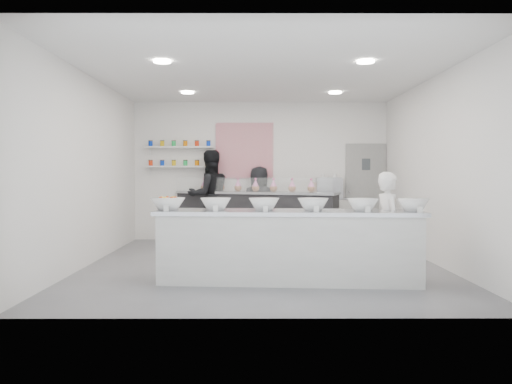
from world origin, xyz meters
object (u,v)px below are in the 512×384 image
prep_counter (288,246)px  staff_right (259,204)px  back_bar (256,217)px  espresso_ledge (333,219)px  staff_left (209,196)px  espresso_machine (329,188)px  woman_prep (389,226)px

prep_counter → staff_right: bearing=99.0°
prep_counter → back_bar: (-0.43, 3.81, 0.06)m
espresso_ledge → staff_left: staff_left is taller
prep_counter → staff_left: staff_left is taller
staff_left → staff_right: bearing=156.1°
prep_counter → espresso_ledge: size_ratio=2.80×
espresso_ledge → staff_right: staff_right is taller
espresso_ledge → espresso_machine: 0.68m
staff_left → woman_prep: bearing=101.9°
prep_counter → staff_right: 4.09m
espresso_ledge → staff_left: bearing=-179.4°
prep_counter → woman_prep: 1.42m
back_bar → espresso_machine: bearing=31.6°
back_bar → staff_right: (0.08, 0.25, 0.27)m
staff_left → espresso_ledge: bearing=156.7°
prep_counter → staff_left: 4.33m
staff_left → staff_right: size_ratio=1.21×
prep_counter → staff_left: size_ratio=1.80×
woman_prep → staff_left: size_ratio=0.75×
prep_counter → back_bar: size_ratio=1.01×
back_bar → prep_counter: bearing=-61.9°
staff_left → back_bar: bearing=141.9°
back_bar → espresso_ledge: bearing=31.1°
prep_counter → staff_left: (-1.42, 4.06, 0.50)m
espresso_machine → woman_prep: woman_prep is taller
woman_prep → staff_left: bearing=26.4°
back_bar → woman_prep: 4.06m
woman_prep → staff_left: 4.79m
woman_prep → staff_right: 4.25m
espresso_machine → espresso_ledge: bearing=0.0°
espresso_machine → woman_prep: 3.93m
back_bar → espresso_ledge: 1.68m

